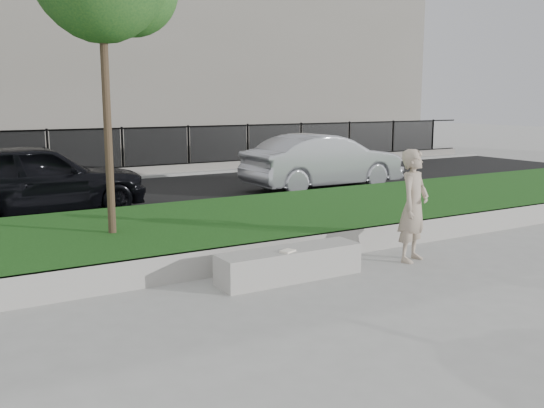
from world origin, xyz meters
TOP-DOWN VIEW (x-y plane):
  - ground at (0.00, 0.00)m, footprint 90.00×90.00m
  - grass_bank at (0.00, 3.00)m, footprint 34.00×4.00m
  - grass_kerb at (0.00, 1.04)m, footprint 34.00×0.08m
  - street at (0.00, 8.50)m, footprint 34.00×7.00m
  - far_pavement at (0.00, 13.00)m, footprint 34.00×3.00m
  - iron_fence at (0.00, 12.00)m, footprint 32.00×0.30m
  - building_facade at (0.00, 20.00)m, footprint 34.00×10.00m
  - stone_bench at (0.37, 0.40)m, footprint 2.10×0.52m
  - man at (2.50, 0.25)m, footprint 0.74×0.62m
  - book at (0.25, 0.27)m, footprint 0.24×0.21m
  - car_dark at (-1.83, 6.92)m, footprint 4.66×2.11m
  - car_silver at (5.62, 6.98)m, footprint 4.53×1.67m

SIDE VIEW (x-z plane):
  - ground at x=0.00m, z-range 0.00..0.00m
  - street at x=0.00m, z-range 0.00..0.04m
  - far_pavement at x=0.00m, z-range 0.00..0.12m
  - grass_bank at x=0.00m, z-range 0.00..0.40m
  - grass_kerb at x=0.00m, z-range 0.00..0.40m
  - stone_bench at x=0.37m, z-range 0.00..0.43m
  - book at x=0.25m, z-range 0.43..0.45m
  - iron_fence at x=0.00m, z-range -0.21..1.29m
  - car_silver at x=5.62m, z-range 0.04..1.52m
  - car_dark at x=-1.83m, z-range 0.04..1.59m
  - man at x=2.50m, z-range 0.00..1.72m
  - building_facade at x=0.00m, z-range 0.00..10.00m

